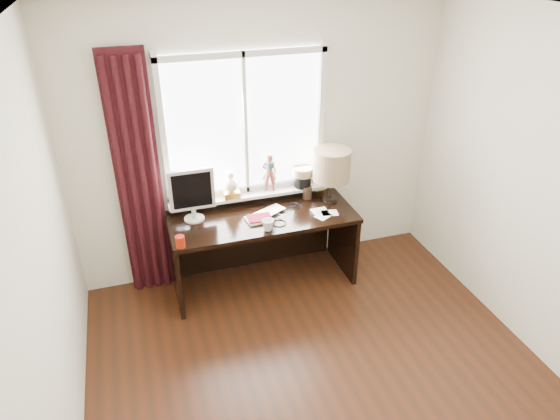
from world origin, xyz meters
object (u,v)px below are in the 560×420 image
object	(u,v)px
red_cup	(180,242)
monitor	(192,192)
mug	(268,225)
laptop	(268,213)
desk	(260,233)
table_lamp	(332,166)

from	to	relation	value
red_cup	monitor	size ratio (longest dim) A/B	0.21
mug	laptop	bearing A→B (deg)	73.85
laptop	monitor	world-z (taller)	monitor
mug	desk	xyz separation A→B (m)	(0.02, 0.36, -0.30)
laptop	mug	size ratio (longest dim) A/B	3.20
mug	monitor	size ratio (longest dim) A/B	0.21
red_cup	monitor	xyz separation A→B (m)	(0.18, 0.41, 0.23)
desk	monitor	distance (m)	0.80
desk	table_lamp	size ratio (longest dim) A/B	3.27
laptop	monitor	xyz separation A→B (m)	(-0.66, 0.10, 0.26)
red_cup	monitor	world-z (taller)	monitor
mug	monitor	distance (m)	0.73
monitor	table_lamp	distance (m)	1.31
monitor	laptop	bearing A→B (deg)	-8.93
desk	monitor	size ratio (longest dim) A/B	3.47
red_cup	table_lamp	bearing A→B (deg)	14.65
desk	mug	bearing A→B (deg)	-93.44
laptop	desk	bearing A→B (deg)	98.13
mug	table_lamp	xyz separation A→B (m)	(0.72, 0.35, 0.31)
red_cup	table_lamp	distance (m)	1.57
desk	table_lamp	xyz separation A→B (m)	(0.70, -0.01, 0.61)
desk	laptop	bearing A→B (deg)	-56.24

